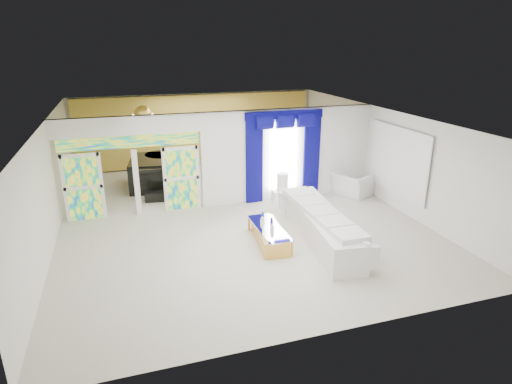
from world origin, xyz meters
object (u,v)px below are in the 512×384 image
object	(u,v)px
grand_piano	(154,172)
console_table	(291,195)
white_sofa	(321,227)
coffee_table	(269,235)
armchair	(353,184)

from	to	relation	value
grand_piano	console_table	bearing A→B (deg)	-27.63
white_sofa	grand_piano	size ratio (longest dim) A/B	1.96
grand_piano	coffee_table	bearing A→B (deg)	-58.66
coffee_table	grand_piano	size ratio (longest dim) A/B	0.91
coffee_table	armchair	xyz separation A→B (m)	(3.97, 2.65, 0.18)
console_table	grand_piano	distance (m)	5.12
armchair	grand_piano	xyz separation A→B (m)	(-6.41, 3.04, 0.13)
white_sofa	armchair	xyz separation A→B (m)	(2.62, 2.95, 0.01)
grand_piano	white_sofa	bearing A→B (deg)	-49.55
coffee_table	console_table	xyz separation A→B (m)	(1.70, 2.71, -0.00)
white_sofa	grand_piano	xyz separation A→B (m)	(-3.79, 6.00, 0.14)
armchair	coffee_table	bearing A→B (deg)	99.46
coffee_table	console_table	distance (m)	3.20
white_sofa	coffee_table	world-z (taller)	white_sofa
white_sofa	console_table	bearing A→B (deg)	89.70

